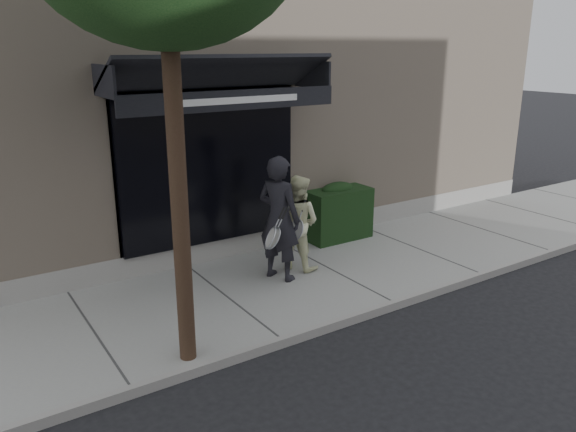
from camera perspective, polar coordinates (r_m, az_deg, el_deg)
ground at (r=9.75m, az=4.34°, el=-6.04°), size 80.00×80.00×0.00m
sidewalk at (r=9.72m, az=4.34°, el=-5.72°), size 20.00×3.00×0.12m
curb at (r=8.65m, az=10.67°, el=-8.88°), size 20.00×0.10×0.14m
building_facade at (r=13.28m, az=-8.84°, el=12.16°), size 14.30×8.04×5.64m
hedge at (r=11.09m, az=5.00°, el=0.43°), size 1.30×0.70×1.14m
pedestrian_front at (r=8.98m, az=-0.91°, el=-0.27°), size 0.84×0.90×2.04m
pedestrian_back at (r=9.49m, az=0.98°, el=-0.62°), size 0.89×0.97×1.63m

